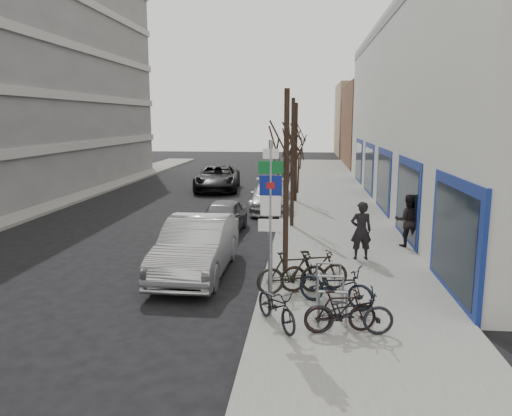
% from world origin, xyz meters
% --- Properties ---
extents(ground, '(120.00, 120.00, 0.00)m').
position_xyz_m(ground, '(0.00, 0.00, 0.00)').
color(ground, black).
rests_on(ground, ground).
extents(sidewalk_east, '(5.00, 70.00, 0.15)m').
position_xyz_m(sidewalk_east, '(4.50, 10.00, 0.07)').
color(sidewalk_east, slate).
rests_on(sidewalk_east, ground).
extents(brick_building_far, '(12.00, 14.00, 8.00)m').
position_xyz_m(brick_building_far, '(13.00, 40.00, 4.00)').
color(brick_building_far, brown).
rests_on(brick_building_far, ground).
extents(tan_building_far, '(13.00, 12.00, 9.00)m').
position_xyz_m(tan_building_far, '(13.50, 55.00, 4.50)').
color(tan_building_far, '#937A5B').
rests_on(tan_building_far, ground).
extents(highway_sign_pole, '(0.55, 0.10, 4.20)m').
position_xyz_m(highway_sign_pole, '(2.40, -0.01, 2.46)').
color(highway_sign_pole, gray).
rests_on(highway_sign_pole, ground).
extents(bike_rack, '(0.66, 2.26, 0.83)m').
position_xyz_m(bike_rack, '(3.80, 0.60, 0.66)').
color(bike_rack, gray).
rests_on(bike_rack, sidewalk_east).
extents(tree_near, '(1.80, 1.80, 5.50)m').
position_xyz_m(tree_near, '(2.60, 3.50, 4.10)').
color(tree_near, black).
rests_on(tree_near, ground).
extents(tree_mid, '(1.80, 1.80, 5.50)m').
position_xyz_m(tree_mid, '(2.60, 10.00, 4.10)').
color(tree_mid, black).
rests_on(tree_mid, ground).
extents(tree_far, '(1.80, 1.80, 5.50)m').
position_xyz_m(tree_far, '(2.60, 16.50, 4.10)').
color(tree_far, black).
rests_on(tree_far, ground).
extents(meter_front, '(0.10, 0.08, 1.27)m').
position_xyz_m(meter_front, '(2.15, 3.00, 0.92)').
color(meter_front, gray).
rests_on(meter_front, sidewalk_east).
extents(meter_mid, '(0.10, 0.08, 1.27)m').
position_xyz_m(meter_mid, '(2.15, 8.50, 0.92)').
color(meter_mid, gray).
rests_on(meter_mid, sidewalk_east).
extents(meter_back, '(0.10, 0.08, 1.27)m').
position_xyz_m(meter_back, '(2.15, 14.00, 0.92)').
color(meter_back, gray).
rests_on(meter_back, sidewalk_east).
extents(bike_near_left, '(1.33, 1.77, 1.06)m').
position_xyz_m(bike_near_left, '(2.58, -0.53, 0.68)').
color(bike_near_left, black).
rests_on(bike_near_left, sidewalk_east).
extents(bike_near_right, '(1.66, 0.81, 0.97)m').
position_xyz_m(bike_near_right, '(3.95, -0.76, 0.63)').
color(bike_near_right, black).
rests_on(bike_near_right, sidewalk_east).
extents(bike_mid_curb, '(2.01, 1.40, 1.19)m').
position_xyz_m(bike_mid_curb, '(3.94, 0.81, 0.75)').
color(bike_mid_curb, black).
rests_on(bike_mid_curb, sidewalk_east).
extents(bike_mid_inner, '(1.99, 1.11, 1.16)m').
position_xyz_m(bike_mid_inner, '(2.86, 1.54, 0.73)').
color(bike_mid_inner, black).
rests_on(bike_mid_inner, sidewalk_east).
extents(bike_far_curb, '(1.90, 0.63, 1.15)m').
position_xyz_m(bike_far_curb, '(4.12, -0.81, 0.72)').
color(bike_far_curb, black).
rests_on(bike_far_curb, sidewalk_east).
extents(bike_far_inner, '(1.96, 1.08, 1.14)m').
position_xyz_m(bike_far_inner, '(3.44, 1.82, 0.72)').
color(bike_far_inner, black).
rests_on(bike_far_inner, sidewalk_east).
extents(parked_car_front, '(1.85, 5.24, 1.72)m').
position_xyz_m(parked_car_front, '(-0.07, 3.38, 0.86)').
color(parked_car_front, '#ACABB1').
rests_on(parked_car_front, ground).
extents(parked_car_mid, '(1.77, 4.04, 1.36)m').
position_xyz_m(parked_car_mid, '(-0.20, 8.91, 0.68)').
color(parked_car_mid, '#525358').
rests_on(parked_car_mid, ground).
extents(parked_car_back, '(2.30, 5.11, 1.45)m').
position_xyz_m(parked_car_back, '(1.40, 14.19, 0.73)').
color(parked_car_back, '#ADACB1').
rests_on(parked_car_back, ground).
extents(lane_car, '(3.26, 6.15, 1.65)m').
position_xyz_m(lane_car, '(-2.61, 21.20, 0.82)').
color(lane_car, black).
rests_on(lane_car, ground).
extents(pedestrian_near, '(0.75, 0.54, 1.90)m').
position_xyz_m(pedestrian_near, '(4.97, 5.04, 1.10)').
color(pedestrian_near, black).
rests_on(pedestrian_near, sidewalk_east).
extents(pedestrian_far, '(0.73, 0.51, 1.91)m').
position_xyz_m(pedestrian_far, '(6.80, 6.88, 1.10)').
color(pedestrian_far, black).
rests_on(pedestrian_far, sidewalk_east).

